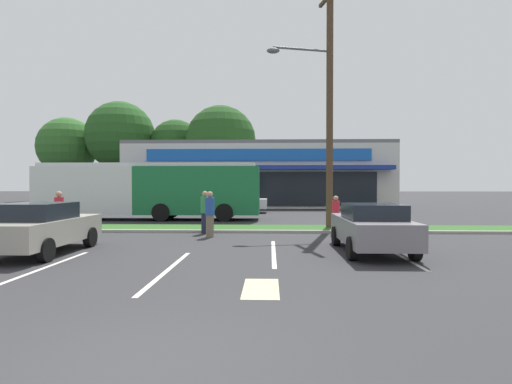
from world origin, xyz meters
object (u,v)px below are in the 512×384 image
bus_stop_bench (21,223)px  car_1 (372,227)px  pedestrian_far (210,214)px  pedestrian_near_bench (59,214)px  car_3 (236,202)px  car_2 (40,227)px  city_bus (150,189)px  pedestrian_by_pole (205,212)px  utility_pole (327,98)px  pedestrian_mid (336,215)px

bus_stop_bench → car_1: (13.03, -3.81, 0.26)m
pedestrian_far → pedestrian_near_bench: bearing=-1.2°
car_1 → pedestrian_far: 6.35m
bus_stop_bench → car_1: car_1 is taller
car_3 → car_2: bearing=76.5°
car_1 → car_3: size_ratio=0.92×
city_bus → car_2: size_ratio=2.98×
pedestrian_by_pole → pedestrian_far: bearing=126.3°
pedestrian_by_pole → utility_pole: bearing=-146.0°
bus_stop_bench → pedestrian_mid: size_ratio=1.01×
pedestrian_mid → pedestrian_by_pole: bearing=-110.9°
city_bus → car_3: city_bus is taller
city_bus → pedestrian_far: 9.08m
pedestrian_mid → pedestrian_far: pedestrian_far is taller
pedestrian_near_bench → car_1: bearing=9.0°
bus_stop_bench → car_3: size_ratio=0.35×
utility_pole → pedestrian_near_bench: bearing=-167.0°
car_2 → pedestrian_mid: size_ratio=2.71×
car_3 → pedestrian_by_pole: pedestrian_by_pole is taller
car_3 → pedestrian_by_pole: size_ratio=2.62×
car_3 → pedestrian_mid: pedestrian_mid is taller
pedestrian_far → pedestrian_by_pole: bearing=-71.9°
car_2 → pedestrian_far: pedestrian_far is taller
car_2 → pedestrian_near_bench: (-1.57, 4.08, 0.12)m
pedestrian_by_pole → pedestrian_far: pedestrian_far is taller
utility_pole → pedestrian_by_pole: utility_pole is taller
bus_stop_bench → pedestrian_near_bench: 1.77m
car_3 → pedestrian_near_bench: (-5.81, -13.65, 0.14)m
car_3 → pedestrian_near_bench: bearing=66.9°
car_1 → car_2: (-9.76, -0.57, 0.01)m
city_bus → pedestrian_mid: (9.65, -6.62, -0.97)m
city_bus → pedestrian_by_pole: city_bus is taller
utility_pole → car_1: (0.51, -6.02, -5.11)m
bus_stop_bench → car_2: 5.47m
pedestrian_near_bench → pedestrian_far: bearing=25.2°
car_2 → bus_stop_bench: bearing=36.8°
car_2 → car_3: car_2 is taller
pedestrian_mid → city_bus: bearing=-145.5°
bus_stop_bench → pedestrian_far: bearing=177.0°
bus_stop_bench → car_2: size_ratio=0.37×
pedestrian_near_bench → pedestrian_by_pole: (5.61, 1.01, -0.00)m
city_bus → pedestrian_mid: bearing=145.1°
city_bus → pedestrian_near_bench: size_ratio=7.19×
utility_pole → city_bus: bearing=151.5°
city_bus → car_1: 15.02m
utility_pole → pedestrian_by_pole: (-5.21, -1.49, -4.98)m
car_2 → car_1: bearing=-86.7°
bus_stop_bench → pedestrian_by_pole: 7.36m
utility_pole → car_1: bearing=-85.2°
car_2 → utility_pole: bearing=-54.6°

